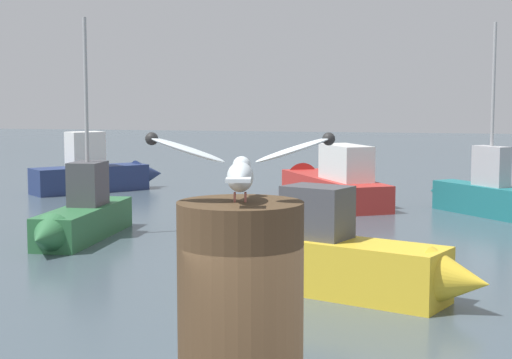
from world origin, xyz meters
The scene contains 7 objects.
mooring_post centered at (-1.08, -0.25, 2.16)m, with size 0.43×0.43×0.97m, color #4C3823.
seagull centered at (-1.09, -0.25, 2.77)m, with size 0.62×0.39×0.24m.
boat_red centered at (-3.29, 19.62, 0.53)m, with size 3.94×5.64×1.77m.
boat_green centered at (-7.49, 12.41, 0.48)m, with size 1.04×4.18×4.59m.
boat_yellow centered at (-1.54, 8.97, 0.53)m, with size 3.93×2.27×1.62m.
boat_navy centered at (-10.47, 20.42, 0.57)m, with size 3.56×3.79×1.87m.
boat_teal centered at (0.71, 17.92, 0.54)m, with size 2.82×3.13×4.70m.
Camera 1 is at (-0.45, -2.90, 3.01)m, focal length 57.23 mm.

